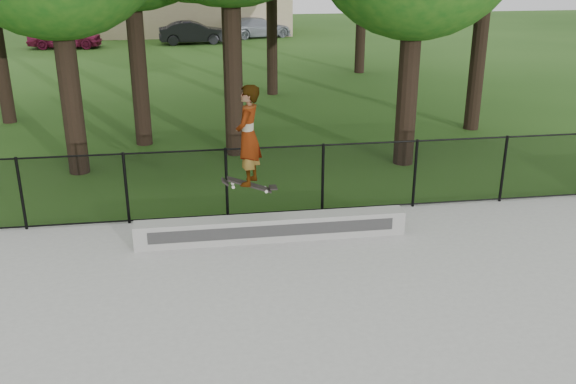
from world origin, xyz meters
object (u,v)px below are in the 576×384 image
(grind_ledge, at_px, (272,228))
(car_c, at_px, (258,27))
(skater_airborne, at_px, (248,137))
(car_b, at_px, (193,33))
(car_a, at_px, (65,36))

(grind_ledge, height_order, car_c, car_c)
(grind_ledge, bearing_deg, car_c, 84.32)
(car_c, xyz_separation_m, skater_airborne, (-3.43, -30.38, 1.52))
(grind_ledge, distance_m, car_b, 27.97)
(grind_ledge, xyz_separation_m, car_a, (-8.28, 27.27, 0.39))
(car_c, height_order, skater_airborne, skater_airborne)
(grind_ledge, xyz_separation_m, car_b, (-1.10, 27.95, 0.36))
(skater_airborne, bearing_deg, car_c, 83.56)
(grind_ledge, xyz_separation_m, skater_airborne, (-0.42, -0.12, 1.85))
(car_a, height_order, skater_airborne, skater_airborne)
(car_a, bearing_deg, grind_ledge, -159.31)
(grind_ledge, distance_m, car_a, 28.50)
(car_a, distance_m, car_b, 7.21)
(car_c, bearing_deg, car_a, 88.74)
(grind_ledge, bearing_deg, car_b, 92.26)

